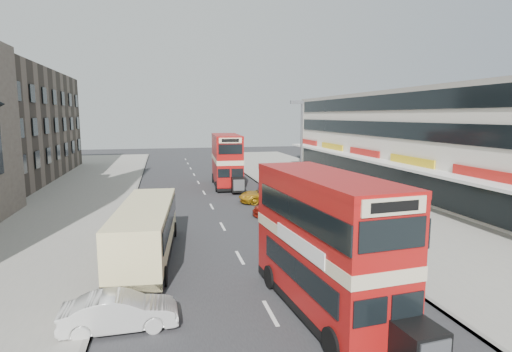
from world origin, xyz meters
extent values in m
plane|color=#28282B|center=(0.00, 0.00, 0.00)|extent=(160.00, 160.00, 0.00)
cube|color=#28282B|center=(0.00, 20.00, 0.01)|extent=(12.00, 90.00, 0.01)
cube|color=gray|center=(12.00, 20.00, 0.07)|extent=(12.00, 90.00, 0.15)
cube|color=gray|center=(-12.00, 20.00, 0.07)|extent=(12.00, 90.00, 0.15)
cube|color=gray|center=(-6.10, 20.00, 0.07)|extent=(0.20, 90.00, 0.16)
cube|color=gray|center=(6.10, 20.00, 0.07)|extent=(0.20, 90.00, 0.16)
cube|color=beige|center=(20.00, 22.00, 4.50)|extent=(8.00, 46.00, 9.00)
cube|color=black|center=(15.95, 22.00, 1.60)|extent=(0.10, 44.00, 2.40)
cube|color=gray|center=(20.00, 22.00, 9.10)|extent=(8.20, 46.20, 0.40)
cube|color=white|center=(15.10, 22.00, 3.00)|extent=(1.80, 44.00, 0.20)
cylinder|color=slate|center=(6.60, 18.00, 4.00)|extent=(0.16, 0.16, 8.00)
cube|color=slate|center=(6.20, 18.00, 8.00)|extent=(1.00, 0.20, 0.25)
cube|color=black|center=(1.93, 1.85, 0.33)|extent=(3.11, 7.82, 0.33)
cube|color=#9A110E|center=(1.93, 1.85, 1.48)|extent=(3.09, 7.81, 2.10)
cube|color=beige|center=(1.93, 1.85, 2.67)|extent=(3.13, 7.86, 0.43)
cube|color=#9A110E|center=(1.93, 1.85, 3.81)|extent=(3.09, 7.81, 2.00)
cube|color=#9A110E|center=(1.93, 1.85, 4.89)|extent=(3.11, 7.84, 0.24)
cube|color=black|center=(2.94, -2.46, 0.86)|extent=(1.24, 1.25, 1.24)
cube|color=black|center=(2.60, 29.10, 0.34)|extent=(2.96, 8.00, 0.34)
cube|color=#9A110E|center=(2.60, 29.10, 1.52)|extent=(2.94, 8.00, 2.16)
cube|color=beige|center=(2.60, 29.10, 2.75)|extent=(2.98, 8.04, 0.44)
cube|color=#9A110E|center=(2.60, 29.10, 3.93)|extent=(2.94, 8.00, 2.06)
cube|color=#9A110E|center=(2.60, 29.10, 5.04)|extent=(2.96, 8.02, 0.25)
cube|color=black|center=(2.94, 24.55, 0.88)|extent=(1.25, 1.25, 1.28)
cube|color=black|center=(-4.53, 8.95, 0.38)|extent=(3.18, 9.60, 0.38)
cube|color=beige|center=(-4.53, 8.95, 1.46)|extent=(3.16, 9.60, 2.45)
imported|color=silver|center=(-5.14, 2.00, 0.62)|extent=(3.78, 1.41, 1.24)
imported|color=maroon|center=(4.63, 15.95, 0.64)|extent=(4.53, 2.07, 1.29)
imported|color=#BE8713|center=(4.56, 20.61, 0.63)|extent=(4.65, 2.36, 1.26)
imported|color=gray|center=(8.22, 13.42, 0.95)|extent=(0.71, 0.66, 1.60)
imported|color=gray|center=(8.31, 30.16, 0.95)|extent=(1.00, 0.57, 1.60)
imported|color=gray|center=(4.03, 20.37, 0.43)|extent=(0.65, 1.66, 0.86)
imported|color=black|center=(4.03, 20.37, 1.16)|extent=(0.61, 0.42, 1.62)
camera|label=1|loc=(-3.59, -11.51, 7.03)|focal=29.03mm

